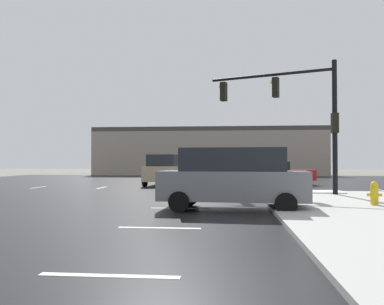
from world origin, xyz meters
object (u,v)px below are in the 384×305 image
object	(u,v)px
traffic_signal_mast	(297,106)
fire_hydrant	(374,193)
sedan_red	(277,173)
sedan_blue	(223,172)
suv_grey	(233,177)
suv_tan	(166,169)

from	to	relation	value
traffic_signal_mast	fire_hydrant	world-z (taller)	traffic_signal_mast
traffic_signal_mast	sedan_red	size ratio (longest dim) A/B	1.32
sedan_red	sedan_blue	distance (m)	4.25
sedan_red	suv_grey	world-z (taller)	suv_grey
fire_hydrant	suv_tan	world-z (taller)	suv_tan
traffic_signal_mast	sedan_blue	xyz separation A→B (m)	(-3.63, 10.63, -3.36)
fire_hydrant	sedan_blue	distance (m)	16.41
traffic_signal_mast	sedan_red	distance (m)	9.22
sedan_blue	suv_tan	bearing A→B (deg)	128.31
suv_grey	sedan_blue	bearing A→B (deg)	95.96
suv_tan	suv_grey	bearing A→B (deg)	-157.07
traffic_signal_mast	suv_grey	xyz separation A→B (m)	(-3.04, -5.76, -3.13)
suv_tan	fire_hydrant	bearing A→B (deg)	-138.67
traffic_signal_mast	suv_grey	size ratio (longest dim) A/B	1.23
traffic_signal_mast	suv_tan	bearing A→B (deg)	-24.47
suv_grey	traffic_signal_mast	bearing A→B (deg)	66.09
suv_tan	suv_grey	xyz separation A→B (m)	(4.36, -13.19, 0.00)
suv_grey	suv_tan	bearing A→B (deg)	112.21
sedan_red	fire_hydrant	bearing A→B (deg)	-81.49
suv_tan	sedan_red	bearing A→B (deg)	-76.60
sedan_red	traffic_signal_mast	bearing A→B (deg)	-89.18
traffic_signal_mast	sedan_blue	size ratio (longest dim) A/B	1.32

